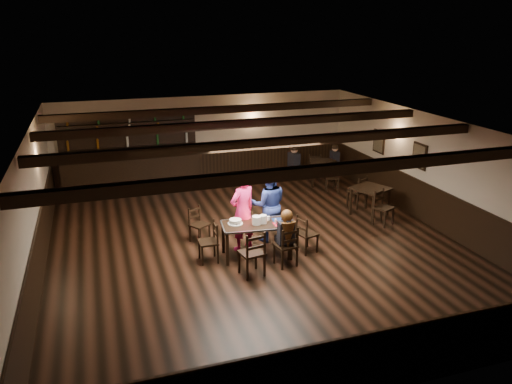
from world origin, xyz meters
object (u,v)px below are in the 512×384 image
object	(u,v)px
woman_pink	(243,211)
bar_counter	(132,169)
dining_table	(257,228)
chair_near_left	(254,251)
cake	(235,222)
man_blue	(269,205)
chair_near_right	(288,244)

from	to	relation	value
woman_pink	bar_counter	xyz separation A→B (m)	(-1.95, 4.76, -0.17)
dining_table	chair_near_left	size ratio (longest dim) A/B	1.62
chair_near_left	bar_counter	size ratio (longest dim) A/B	0.23
cake	bar_counter	xyz separation A→B (m)	(-1.70, 5.06, -0.07)
man_blue	woman_pink	bearing A→B (deg)	34.41
dining_table	chair_near_left	bearing A→B (deg)	-111.91
chair_near_left	cake	size ratio (longest dim) A/B	2.97
woman_pink	chair_near_left	bearing A→B (deg)	58.18
dining_table	chair_near_left	world-z (taller)	chair_near_left
dining_table	chair_near_right	bearing A→B (deg)	-55.64
chair_near_right	bar_counter	size ratio (longest dim) A/B	0.21
chair_near_right	cake	bearing A→B (deg)	137.76
bar_counter	chair_near_right	bearing A→B (deg)	-66.28
dining_table	woman_pink	distance (m)	0.53
man_blue	cake	world-z (taller)	man_blue
chair_near_left	dining_table	bearing A→B (deg)	68.09
cake	dining_table	bearing A→B (deg)	-18.00
woman_pink	chair_near_right	bearing A→B (deg)	94.99
dining_table	bar_counter	xyz separation A→B (m)	(-2.12, 5.20, 0.06)
dining_table	woman_pink	size ratio (longest dim) A/B	0.87
chair_near_left	chair_near_right	size ratio (longest dim) A/B	1.09
chair_near_left	man_blue	world-z (taller)	man_blue
bar_counter	chair_near_left	bearing A→B (deg)	-73.55
chair_near_left	cake	world-z (taller)	chair_near_left
dining_table	cake	world-z (taller)	cake
woman_pink	bar_counter	size ratio (longest dim) A/B	0.44
bar_counter	woman_pink	bearing A→B (deg)	-67.70
dining_table	chair_near_right	distance (m)	0.81
dining_table	woman_pink	bearing A→B (deg)	111.40
dining_table	chair_near_right	xyz separation A→B (m)	(0.45, -0.66, -0.15)
chair_near_right	chair_near_left	bearing A→B (deg)	-166.74
woman_pink	bar_counter	world-z (taller)	bar_counter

